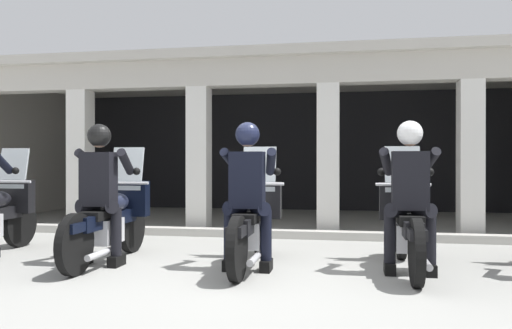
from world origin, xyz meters
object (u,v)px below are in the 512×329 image
police_officer_left (100,182)px  motorcycle_center (253,221)px  motorcycle_left (112,218)px  police_officer_center (248,183)px  motorcycle_right (407,223)px  police_officer_right (410,184)px

police_officer_left → motorcycle_center: bearing=3.9°
police_officer_left → motorcycle_center: size_ratio=0.78×
motorcycle_left → police_officer_center: size_ratio=1.29×
motorcycle_center → police_officer_center: (-0.00, -0.28, 0.44)m
motorcycle_center → motorcycle_right: bearing=-4.6°
police_officer_center → motorcycle_center: bearing=81.9°
motorcycle_right → motorcycle_center: bearing=-177.8°
police_officer_left → motorcycle_right: 3.42m
police_officer_left → motorcycle_right: bearing=0.2°
motorcycle_right → police_officer_right: (-0.00, -0.28, 0.44)m
motorcycle_left → motorcycle_right: (3.36, 0.13, 0.00)m
motorcycle_center → police_officer_left: bearing=-177.0°
motorcycle_left → police_officer_right: size_ratio=1.29×
police_officer_left → motorcycle_center: 1.77m
motorcycle_left → police_officer_left: bearing=-97.2°
motorcycle_left → police_officer_center: police_officer_center is taller
police_officer_center → police_officer_right: 1.68m
motorcycle_left → motorcycle_center: same height
motorcycle_center → police_officer_right: 1.75m
motorcycle_center → police_officer_center: bearing=-98.1°
motorcycle_left → motorcycle_right: same height
motorcycle_right → motorcycle_left: bearing=-178.7°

